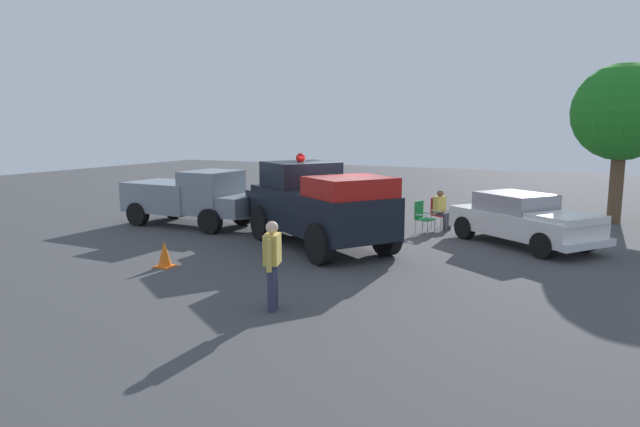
{
  "coord_description": "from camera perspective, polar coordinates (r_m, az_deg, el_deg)",
  "views": [
    {
      "loc": [
        14.7,
        6.62,
        3.39
      ],
      "look_at": [
        0.78,
        -0.29,
        0.96
      ],
      "focal_mm": 31.67,
      "sensor_mm": 36.0,
      "label": 1
    }
  ],
  "objects": [
    {
      "name": "ground_plane",
      "position": [
        16.47,
        2.12,
        -2.98
      ],
      "size": [
        60.0,
        60.0,
        0.0
      ],
      "primitive_type": "plane",
      "color": "#424244"
    },
    {
      "name": "vintage_fire_truck",
      "position": [
        15.89,
        -0.42,
        0.97
      ],
      "size": [
        5.13,
        6.15,
        2.59
      ],
      "color": "black",
      "rests_on": "ground"
    },
    {
      "name": "classic_hot_rod",
      "position": [
        17.04,
        19.9,
        -0.56
      ],
      "size": [
        4.05,
        4.62,
        1.46
      ],
      "color": "black",
      "rests_on": "ground"
    },
    {
      "name": "parked_pickup",
      "position": [
        19.62,
        -12.87,
        1.66
      ],
      "size": [
        2.14,
        4.84,
        1.9
      ],
      "color": "black",
      "rests_on": "ground"
    },
    {
      "name": "lawn_chair_near_truck",
      "position": [
        19.06,
        11.9,
        0.27
      ],
      "size": [
        0.67,
        0.67,
        1.02
      ],
      "color": "#B7BABF",
      "rests_on": "ground"
    },
    {
      "name": "lawn_chair_by_car",
      "position": [
        18.11,
        10.27,
        -0.13
      ],
      "size": [
        0.61,
        0.61,
        1.02
      ],
      "color": "#B7BABF",
      "rests_on": "ground"
    },
    {
      "name": "spectator_seated",
      "position": [
        18.95,
        12.19,
        0.54
      ],
      "size": [
        0.59,
        0.65,
        1.29
      ],
      "color": "#383842",
      "rests_on": "ground"
    },
    {
      "name": "spectator_standing",
      "position": [
        10.38,
        -4.84,
        -4.65
      ],
      "size": [
        0.64,
        0.38,
        1.68
      ],
      "color": "#2D334C",
      "rests_on": "ground"
    },
    {
      "name": "oak_tree_left",
      "position": [
        22.02,
        28.22,
        8.94
      ],
      "size": [
        3.3,
        3.3,
        5.49
      ],
      "color": "brown",
      "rests_on": "ground"
    },
    {
      "name": "traffic_cone",
      "position": [
        14.14,
        -15.43,
        -4.01
      ],
      "size": [
        0.4,
        0.4,
        0.64
      ],
      "color": "orange",
      "rests_on": "ground"
    }
  ]
}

